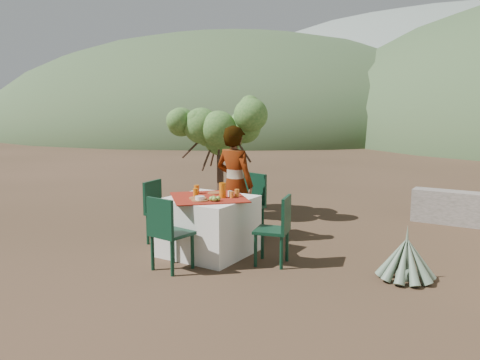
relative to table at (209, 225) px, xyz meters
name	(u,v)px	position (x,y,z in m)	size (l,w,h in m)	color
ground	(186,248)	(-0.42, 0.04, -0.38)	(160.00, 160.00, 0.00)	#322516
table	(209,225)	(0.00, 0.00, 0.00)	(1.30, 1.30, 0.76)	white
chair_far	(249,202)	(0.03, 1.01, 0.15)	(0.52, 0.52, 0.95)	black
chair_near	(167,230)	(-0.01, -0.81, 0.11)	(0.45, 0.45, 0.89)	black
chair_left	(159,208)	(-0.91, 0.07, 0.11)	(0.46, 0.46, 0.89)	black
chair_right	(278,227)	(0.98, 0.08, 0.10)	(0.48, 0.48, 0.86)	black
person	(235,184)	(-0.02, 0.67, 0.45)	(0.61, 0.40, 1.67)	#8C6651
shrub_tree	(224,135)	(-1.00, 1.89, 1.07)	(1.56, 1.53, 1.84)	#452C22
agave	(406,259)	(2.43, 0.38, -0.15)	(0.64, 0.66, 0.69)	slate
hill_near_left	(236,131)	(-18.42, 30.04, -0.38)	(40.00, 40.00, 16.00)	#314B2A
hill_far_center	(447,126)	(-4.42, 52.04, -0.38)	(60.00, 60.00, 24.00)	slate
plate_far	(215,193)	(-0.07, 0.25, 0.39)	(0.20, 0.20, 0.01)	brown
plate_near	(198,198)	(-0.05, -0.17, 0.39)	(0.22, 0.22, 0.01)	brown
glass_far	(197,189)	(-0.28, 0.12, 0.44)	(0.07, 0.07, 0.12)	#D2640D
glass_near	(196,192)	(-0.16, -0.07, 0.44)	(0.07, 0.07, 0.11)	#D2640D
juice_pitcher	(223,190)	(0.19, 0.05, 0.48)	(0.09, 0.09, 0.19)	#D2640D
bowl_plate	(200,200)	(0.06, -0.26, 0.39)	(0.22, 0.22, 0.01)	brown
white_bowl	(200,198)	(0.06, -0.26, 0.42)	(0.12, 0.12, 0.04)	white
jar_left	(232,195)	(0.30, 0.10, 0.42)	(0.05, 0.05, 0.08)	orange
jar_right	(237,193)	(0.31, 0.21, 0.43)	(0.06, 0.06, 0.10)	orange
napkin_holder	(230,194)	(0.24, 0.16, 0.42)	(0.06, 0.03, 0.08)	white
fruit_cluster	(214,199)	(0.23, -0.20, 0.41)	(0.13, 0.12, 0.06)	olive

